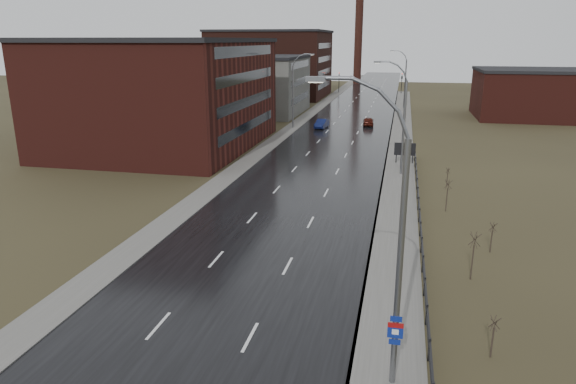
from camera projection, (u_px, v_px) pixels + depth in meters
The scene contains 24 objects.
road at pixel (342, 132), 76.64m from camera, with size 14.00×300.00×0.06m, color black.
sidewalk_right at pixel (399, 177), 51.44m from camera, with size 3.20×180.00×0.18m, color #595651.
curb_right at pixel (383, 176), 51.75m from camera, with size 0.16×180.00×0.18m, color slate.
sidewalk_left at pixel (289, 130), 78.33m from camera, with size 2.40×260.00×0.12m, color #595651.
warehouse_near at pixel (165, 93), 65.04m from camera, with size 22.44×28.56×13.50m.
warehouse_mid at pixel (258, 85), 95.73m from camera, with size 16.32×20.40×10.50m.
warehouse_far at pixel (272, 64), 124.13m from camera, with size 26.52×24.48×15.50m.
building_right at pixel (530, 94), 89.73m from camera, with size 18.36×16.32×8.50m.
smokestack at pixel (359, 32), 157.71m from camera, with size 2.70×2.70×30.70m.
streetlight_main at pixel (392, 244), 18.88m from camera, with size 3.91×0.29×12.11m.
streetlight_right_mid at pixel (401, 118), 50.76m from camera, with size 3.36×0.28×11.35m.
streetlight_left at pixel (295, 91), 78.45m from camera, with size 3.36×0.28×11.35m.
streetlight_right_far at pixel (404, 79), 101.29m from camera, with size 3.36×0.28×11.35m.
guardrail at pixel (421, 230), 35.29m from camera, with size 0.10×53.05×1.10m.
shrub_b at pixel (493, 336), 22.06m from camera, with size 0.47×0.50×1.97m.
shrub_c at pixel (473, 255), 29.18m from camera, with size 0.68×0.71×2.88m.
shrub_d at pixel (492, 237), 33.06m from camera, with size 0.49×0.52×2.06m.
shrub_e at pixel (447, 195), 40.97m from camera, with size 0.62×0.65×2.63m.
shrub_f at pixel (447, 177), 48.17m from camera, with size 0.43×0.45×1.79m.
billboard at pixel (405, 150), 56.38m from camera, with size 2.30×0.17×2.45m.
traffic_light_left at pixel (339, 75), 133.15m from camera, with size 0.58×2.73×5.30m.
traffic_light_right at pixel (402, 76), 129.83m from camera, with size 0.58×2.73×5.30m.
car_near at pixel (322, 124), 79.86m from camera, with size 1.48×4.25×1.40m, color #0D1543.
car_far at pixel (368, 122), 82.09m from camera, with size 1.67×4.15×1.41m, color #42120B.
Camera 1 is at (8.53, -15.97, 13.27)m, focal length 32.00 mm.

